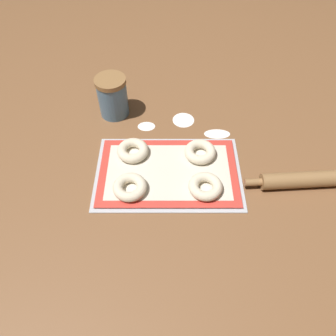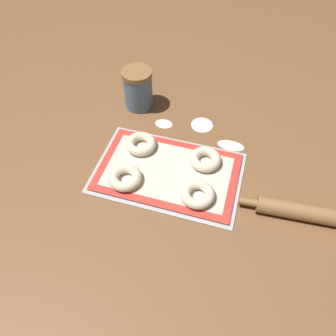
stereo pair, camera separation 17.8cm
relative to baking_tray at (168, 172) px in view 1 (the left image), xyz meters
name	(u,v)px [view 1 (the left image)]	position (x,y,z in m)	size (l,w,h in m)	color
ground_plane	(164,171)	(-0.01, 0.01, 0.00)	(2.80, 2.80, 0.00)	brown
baking_tray	(168,172)	(0.00, 0.00, 0.00)	(0.45, 0.29, 0.01)	#B2B5BA
baking_mat	(168,171)	(0.00, 0.00, 0.01)	(0.42, 0.26, 0.00)	red
bagel_front_left	(130,187)	(-0.11, -0.07, 0.02)	(0.10, 0.10, 0.03)	beige
bagel_front_right	(205,186)	(0.11, -0.07, 0.02)	(0.10, 0.10, 0.03)	beige
bagel_back_left	(132,151)	(-0.11, 0.07, 0.02)	(0.10, 0.10, 0.03)	beige
bagel_back_right	(200,152)	(0.10, 0.07, 0.02)	(0.10, 0.10, 0.03)	beige
flour_canister	(112,97)	(-0.19, 0.28, 0.07)	(0.11, 0.11, 0.15)	slate
rolling_pin	(312,179)	(0.43, -0.04, 0.02)	(0.41, 0.07, 0.05)	olive
flour_patch_near	(183,120)	(0.05, 0.24, 0.00)	(0.08, 0.08, 0.00)	white
flour_patch_far	(217,134)	(0.17, 0.17, 0.00)	(0.09, 0.05, 0.00)	white
flour_patch_side	(146,126)	(-0.08, 0.21, 0.00)	(0.06, 0.05, 0.00)	white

